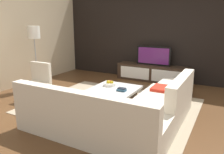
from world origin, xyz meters
name	(u,v)px	position (x,y,z in m)	size (l,w,h in m)	color
ground_plane	(117,107)	(0.00, 0.00, 0.00)	(14.00, 14.00, 0.00)	brown
feature_wall_back	(158,34)	(0.00, 2.70, 1.40)	(6.40, 0.12, 2.80)	black
side_wall_left	(17,36)	(-3.20, 0.20, 1.40)	(0.12, 5.20, 2.80)	beige
area_rug	(113,106)	(-0.10, 0.00, 0.01)	(3.42, 2.72, 0.01)	tan
media_console	(153,73)	(0.00, 2.40, 0.25)	(2.19, 0.47, 0.50)	#332319
television	(153,56)	(0.00, 2.40, 0.78)	(1.04, 0.06, 0.57)	black
sectional_couch	(121,113)	(0.53, -0.86, 0.29)	(2.45, 2.40, 0.84)	beige
coffee_table	(115,96)	(-0.10, 0.10, 0.20)	(0.96, 0.93, 0.38)	#332319
accent_chair_near	(38,79)	(-1.81, -0.46, 0.49)	(0.57, 0.50, 0.87)	#332319
floor_lamp	(34,36)	(-2.54, 0.20, 1.40)	(0.31, 0.31, 1.67)	#A5A5AA
ottoman	(175,90)	(0.97, 1.16, 0.20)	(0.70, 0.70, 0.40)	beige
fruit_bowl	(110,84)	(-0.28, 0.20, 0.43)	(0.28, 0.28, 0.13)	silver
book_stack	(122,90)	(0.13, -0.03, 0.41)	(0.20, 0.13, 0.07)	#2D516B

